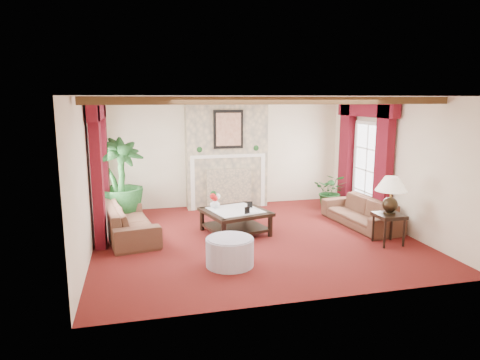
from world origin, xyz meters
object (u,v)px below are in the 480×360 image
object	(u,v)px
potted_palm	(121,199)
coffee_table	(235,222)
ottoman	(230,252)
sofa_left	(129,215)
side_table	(388,229)
sofa_right	(361,208)

from	to	relation	value
potted_palm	coffee_table	xyz separation A→B (m)	(2.24, -1.43, -0.28)
potted_palm	ottoman	bearing A→B (deg)	-60.00
sofa_left	side_table	bearing A→B (deg)	-118.68
sofa_left	side_table	distance (m)	4.97
potted_palm	side_table	size ratio (longest dim) A/B	3.64
coffee_table	ottoman	xyz separation A→B (m)	(-0.47, -1.63, -0.01)
potted_palm	sofa_right	bearing A→B (deg)	-17.07
potted_palm	side_table	xyz separation A→B (m)	(4.86, -2.74, -0.22)
sofa_right	potted_palm	xyz separation A→B (m)	(-4.97, 1.53, 0.13)
sofa_left	sofa_right	size ratio (longest dim) A/B	1.10
sofa_right	sofa_left	bearing A→B (deg)	-100.69
sofa_right	coffee_table	distance (m)	2.73
sofa_right	ottoman	xyz separation A→B (m)	(-3.20, -1.54, -0.16)
sofa_right	side_table	world-z (taller)	sofa_right
sofa_right	side_table	xyz separation A→B (m)	(-0.11, -1.21, -0.10)
sofa_right	coffee_table	size ratio (longest dim) A/B	1.74
side_table	ottoman	bearing A→B (deg)	-173.99
sofa_right	ottoman	size ratio (longest dim) A/B	2.60
ottoman	sofa_right	bearing A→B (deg)	25.65
sofa_right	potted_palm	distance (m)	5.20
sofa_right	ottoman	world-z (taller)	sofa_right
potted_palm	coffee_table	size ratio (longest dim) A/B	1.81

